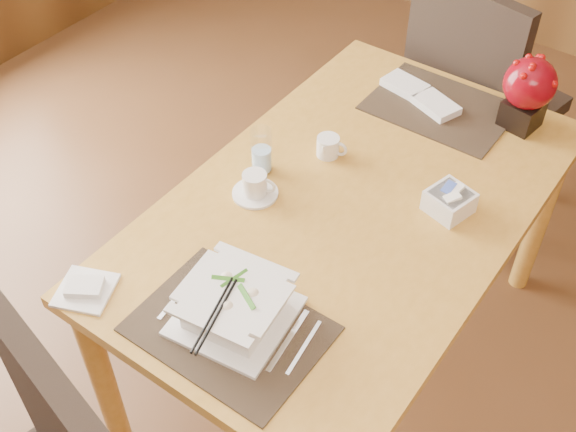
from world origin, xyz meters
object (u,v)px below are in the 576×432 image
Objects in this scene: soup_setting at (234,305)px; coffee_cup at (255,186)px; creamer_jug at (328,146)px; berry_decor at (528,90)px; far_chair at (474,90)px; bread_plate at (86,290)px; water_glass at (261,151)px; dining_table at (349,225)px; sugar_caddy at (449,202)px.

soup_setting is 2.22× the size of coffee_cup.
creamer_jug is 0.37× the size of berry_decor.
coffee_cup is 0.13× the size of far_chair.
bread_plate is at bearing -115.61° from berry_decor.
water_glass is at bearing 86.22° from far_chair.
berry_decor is at bearing 69.78° from soup_setting.
dining_table is 0.54m from soup_setting.
berry_decor is at bearing 89.22° from sugar_caddy.
coffee_cup is 0.90m from berry_decor.
sugar_caddy is 0.82× the size of bread_plate.
berry_decor reaches higher than water_glass.
dining_table is 0.77m from bread_plate.
soup_setting is at bearing -90.94° from dining_table.
coffee_cup is (-0.23, 0.38, -0.02)m from soup_setting.
far_chair is at bearing 75.10° from water_glass.
sugar_caddy is at bearing 61.46° from soup_setting.
coffee_cup is 1.20× the size of sugar_caddy.
dining_table is at bearing 29.24° from coffee_cup.
coffee_cup reaches higher than sugar_caddy.
berry_decor reaches higher than soup_setting.
dining_table is 0.30m from coffee_cup.
berry_decor is (0.42, 0.48, 0.10)m from creamer_jug.
soup_setting is at bearing 101.93° from far_chair.
water_glass is 1.65× the size of creamer_jug.
berry_decor is at bearing 57.02° from coffee_cup.
dining_table is at bearing -151.69° from sugar_caddy.
creamer_jug is 0.64m from berry_decor.
bread_plate is at bearing -97.27° from water_glass.
dining_table is at bearing 81.51° from soup_setting.
soup_setting is 0.67m from creamer_jug.
berry_decor is (0.25, 1.13, 0.08)m from soup_setting.
creamer_jug is (0.07, 0.27, -0.00)m from coffee_cup.
sugar_caddy is (0.53, 0.17, -0.04)m from water_glass.
far_chair reaches higher than soup_setting.
coffee_cup is 0.98× the size of bread_plate.
creamer_jug is at bearing 55.48° from water_glass.
berry_decor is at bearing 68.20° from dining_table.
creamer_jug is 0.80× the size of sugar_caddy.
sugar_caddy is at bearing -11.81° from creamer_jug.
dining_table is at bearing -49.54° from creamer_jug.
far_chair is (0.34, 1.61, -0.17)m from bread_plate.
coffee_cup reaches higher than bread_plate.
dining_table is 0.30m from sugar_caddy.
water_glass reaches higher than sugar_caddy.
coffee_cup is 0.55m from sugar_caddy.
sugar_caddy reaches higher than creamer_jug.
far_chair is at bearing 130.26° from berry_decor.
water_glass is at bearing -172.52° from dining_table.
berry_decor reaches higher than dining_table.
bread_plate is (-0.37, -0.67, 0.10)m from dining_table.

